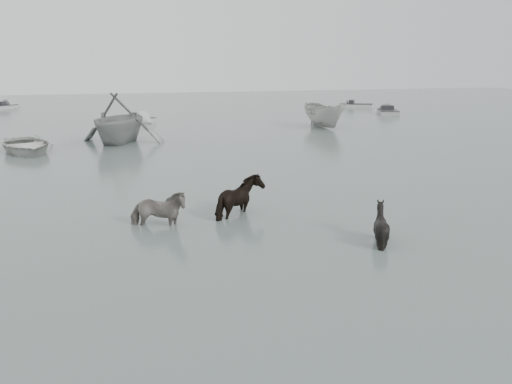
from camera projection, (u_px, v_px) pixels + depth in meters
ground at (256, 237)px, 13.11m from camera, size 140.00×140.00×0.00m
pony_pinto at (157, 202)px, 13.86m from camera, size 1.80×1.21×1.39m
pony_dark at (241, 190)px, 14.88m from camera, size 1.83×1.94×1.54m
pony_black at (381, 216)px, 12.71m from camera, size 1.51×1.43×1.32m
rowboat_lead at (25, 143)px, 25.69m from camera, size 4.62×5.51×0.98m
rowboat_trail at (119, 117)px, 28.57m from camera, size 6.95×7.31×3.02m
boat_small at (324, 114)px, 35.74m from camera, size 1.97×5.01×1.92m
skiff_port at (388, 110)px, 45.33m from camera, size 3.19×4.65×0.75m
skiff_mid at (136, 116)px, 39.85m from camera, size 3.28×5.38×0.75m
skiff_star at (357, 104)px, 52.80m from camera, size 4.70×3.93×0.75m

